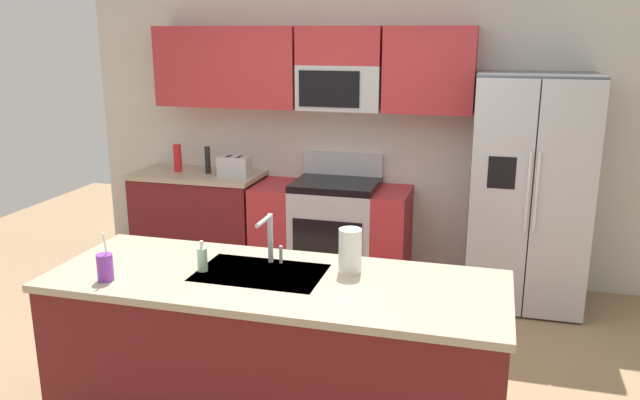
# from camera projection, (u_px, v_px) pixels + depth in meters

# --- Properties ---
(ground_plane) EXTENTS (9.00, 9.00, 0.00)m
(ground_plane) POSITION_uv_depth(u_px,v_px,m) (292.00, 384.00, 4.04)
(ground_plane) COLOR #997A56
(ground_plane) RESTS_ON ground
(kitchen_wall_unit) EXTENTS (5.20, 0.43, 2.60)m
(kitchen_wall_unit) POSITION_uv_depth(u_px,v_px,m) (347.00, 111.00, 5.65)
(kitchen_wall_unit) COLOR beige
(kitchen_wall_unit) RESTS_ON ground
(back_counter) EXTENTS (1.17, 0.63, 0.90)m
(back_counter) POSITION_uv_depth(u_px,v_px,m) (200.00, 219.00, 5.99)
(back_counter) COLOR maroon
(back_counter) RESTS_ON ground
(range_oven) EXTENTS (1.36, 0.61, 1.10)m
(range_oven) POSITION_uv_depth(u_px,v_px,m) (332.00, 231.00, 5.66)
(range_oven) COLOR #B7BABF
(range_oven) RESTS_ON ground
(refrigerator) EXTENTS (0.90, 0.76, 1.85)m
(refrigerator) POSITION_uv_depth(u_px,v_px,m) (529.00, 192.00, 5.05)
(refrigerator) COLOR #4C4F54
(refrigerator) RESTS_ON ground
(island_counter) EXTENTS (2.42, 0.89, 0.90)m
(island_counter) POSITION_uv_depth(u_px,v_px,m) (276.00, 354.00, 3.48)
(island_counter) COLOR maroon
(island_counter) RESTS_ON ground
(toaster) EXTENTS (0.28, 0.16, 0.18)m
(toaster) POSITION_uv_depth(u_px,v_px,m) (235.00, 166.00, 5.70)
(toaster) COLOR #B7BABF
(toaster) RESTS_ON back_counter
(pepper_mill) EXTENTS (0.05, 0.05, 0.25)m
(pepper_mill) POSITION_uv_depth(u_px,v_px,m) (208.00, 160.00, 5.81)
(pepper_mill) COLOR black
(pepper_mill) RESTS_ON back_counter
(bottle_red) EXTENTS (0.07, 0.07, 0.25)m
(bottle_red) POSITION_uv_depth(u_px,v_px,m) (178.00, 158.00, 5.89)
(bottle_red) COLOR red
(bottle_red) RESTS_ON back_counter
(sink_faucet) EXTENTS (0.08, 0.21, 0.28)m
(sink_faucet) POSITION_uv_depth(u_px,v_px,m) (270.00, 235.00, 3.53)
(sink_faucet) COLOR #B7BABF
(sink_faucet) RESTS_ON island_counter
(drink_cup_purple) EXTENTS (0.08, 0.08, 0.26)m
(drink_cup_purple) POSITION_uv_depth(u_px,v_px,m) (105.00, 267.00, 3.31)
(drink_cup_purple) COLOR purple
(drink_cup_purple) RESTS_ON island_counter
(soap_dispenser) EXTENTS (0.06, 0.06, 0.17)m
(soap_dispenser) POSITION_uv_depth(u_px,v_px,m) (202.00, 259.00, 3.45)
(soap_dispenser) COLOR #A5D8B2
(soap_dispenser) RESTS_ON island_counter
(paper_towel_roll) EXTENTS (0.12, 0.12, 0.24)m
(paper_towel_roll) POSITION_uv_depth(u_px,v_px,m) (350.00, 251.00, 3.42)
(paper_towel_roll) COLOR white
(paper_towel_roll) RESTS_ON island_counter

